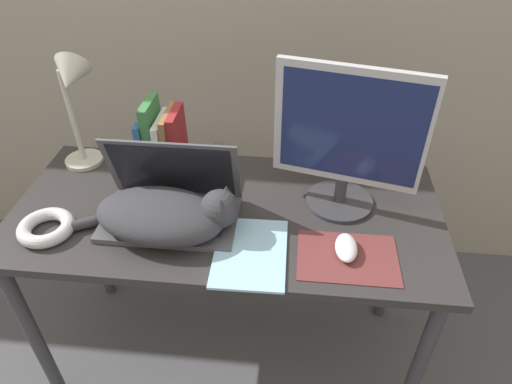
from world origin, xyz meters
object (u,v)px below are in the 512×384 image
notepad (250,253)px  book_row (162,139)px  cable_coil (46,228)px  desk_lamp (73,95)px  webcam (218,150)px  cat (167,215)px  computer_mouse (346,248)px  external_monitor (348,139)px  laptop (171,204)px

notepad → book_row: bearing=130.5°
book_row → cable_coil: bearing=-123.6°
desk_lamp → webcam: (0.43, 0.07, -0.22)m
book_row → notepad: bearing=-49.5°
desk_lamp → cable_coil: size_ratio=2.56×
cat → desk_lamp: bearing=140.1°
computer_mouse → book_row: 0.71m
external_monitor → book_row: (-0.60, 0.15, -0.13)m
cable_coil → notepad: cable_coil is taller
cat → external_monitor: bearing=20.2°
external_monitor → webcam: (-0.41, 0.18, -0.18)m
webcam → book_row: bearing=-169.5°
laptop → book_row: (-0.09, 0.27, 0.06)m
cat → desk_lamp: (-0.35, 0.29, 0.21)m
computer_mouse → desk_lamp: desk_lamp is taller
cable_coil → webcam: bearing=43.6°
computer_mouse → notepad: (-0.26, -0.03, -0.02)m
cat → webcam: (0.08, 0.37, -0.01)m
computer_mouse → cable_coil: size_ratio=0.68×
cat → book_row: book_row is taller
book_row → cable_coil: size_ratio=1.50×
book_row → webcam: size_ratio=3.00×
book_row → notepad: size_ratio=0.88×
computer_mouse → webcam: size_ratio=1.37×
external_monitor → cat: bearing=-159.8°
notepad → webcam: 0.47m
cable_coil → desk_lamp: bearing=90.4°
computer_mouse → cable_coil: cable_coil is taller
cable_coil → book_row: bearing=56.4°
book_row → desk_lamp: desk_lamp is taller
laptop → external_monitor: size_ratio=0.89×
external_monitor → cable_coil: bearing=-165.0°
cat → webcam: cat is taller
external_monitor → notepad: external_monitor is taller
book_row → external_monitor: bearing=-14.2°
cable_coil → webcam: (0.43, 0.41, 0.03)m
book_row → desk_lamp: 0.31m
laptop → webcam: size_ratio=4.95×
laptop → book_row: 0.29m
laptop → notepad: bearing=-28.3°
desk_lamp → book_row: bearing=9.3°
notepad → laptop: bearing=151.7°
laptop → cat: laptop is taller
desk_lamp → computer_mouse: bearing=-21.1°
laptop → webcam: bearing=73.6°
cat → desk_lamp: size_ratio=1.23×
laptop → cable_coil: (-0.34, -0.11, -0.03)m
computer_mouse → desk_lamp: 0.95m
laptop → external_monitor: (0.50, 0.12, 0.19)m
laptop → cable_coil: laptop is taller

